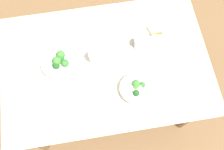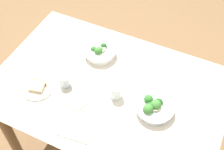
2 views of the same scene
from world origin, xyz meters
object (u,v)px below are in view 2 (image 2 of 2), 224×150
(table_knife_left, at_px, (126,72))
(napkin_folded_lower, at_px, (75,98))
(broccoli_bowl_near, at_px, (100,52))
(napkin_folded_upper, at_px, (77,127))
(bread_side_plate, at_px, (37,88))
(fork_by_near_bowl, at_px, (183,127))
(broccoli_bowl_far, at_px, (154,107))
(fork_by_far_bowl, at_px, (45,119))
(water_glass_side, at_px, (64,81))
(water_glass_center, at_px, (116,91))

(table_knife_left, xyz_separation_m, napkin_folded_lower, (0.19, 0.33, 0.00))
(broccoli_bowl_near, xyz_separation_m, napkin_folded_upper, (-0.13, 0.55, -0.03))
(bread_side_plate, bearing_deg, fork_by_near_bowl, -172.05)
(table_knife_left, bearing_deg, broccoli_bowl_far, -171.57)
(broccoli_bowl_near, height_order, fork_by_far_bowl, broccoli_bowl_near)
(bread_side_plate, bearing_deg, water_glass_side, -143.77)
(broccoli_bowl_far, xyz_separation_m, water_glass_side, (0.57, 0.05, 0.00))
(water_glass_center, xyz_separation_m, fork_by_far_bowl, (0.30, 0.32, -0.05))
(broccoli_bowl_far, bearing_deg, water_glass_center, -0.87)
(table_knife_left, distance_m, napkin_folded_lower, 0.38)
(water_glass_side, distance_m, fork_by_near_bowl, 0.76)
(broccoli_bowl_far, relative_size, napkin_folded_lower, 1.38)
(broccoli_bowl_near, xyz_separation_m, fork_by_far_bowl, (0.06, 0.58, -0.03))
(broccoli_bowl_near, distance_m, water_glass_side, 0.33)
(water_glass_side, bearing_deg, napkin_folded_upper, 132.74)
(broccoli_bowl_near, bearing_deg, bread_side_plate, 62.36)
(bread_side_plate, distance_m, fork_by_near_bowl, 0.90)
(water_glass_side, height_order, table_knife_left, water_glass_side)
(fork_by_far_bowl, xyz_separation_m, fork_by_near_bowl, (-0.73, -0.29, 0.00))
(table_knife_left, bearing_deg, fork_by_near_bowl, -161.07)
(water_glass_center, xyz_separation_m, napkin_folded_lower, (0.22, 0.12, -0.05))
(broccoli_bowl_near, height_order, fork_by_near_bowl, broccoli_bowl_near)
(bread_side_plate, bearing_deg, broccoli_bowl_near, -117.64)
(broccoli_bowl_far, xyz_separation_m, napkin_folded_upper, (0.35, 0.29, -0.03))
(napkin_folded_upper, bearing_deg, broccoli_bowl_far, -140.34)
(fork_by_far_bowl, xyz_separation_m, napkin_folded_lower, (-0.08, -0.20, 0.00))
(broccoli_bowl_near, xyz_separation_m, bread_side_plate, (0.22, 0.42, -0.02))
(broccoli_bowl_near, relative_size, fork_by_near_bowl, 2.09)
(napkin_folded_upper, bearing_deg, fork_by_far_bowl, 8.94)
(water_glass_center, bearing_deg, broccoli_bowl_far, 179.13)
(bread_side_plate, relative_size, water_glass_side, 2.26)
(water_glass_side, distance_m, napkin_folded_lower, 0.13)
(bread_side_plate, relative_size, fork_by_far_bowl, 1.85)
(table_knife_left, bearing_deg, napkin_folded_lower, 105.78)
(broccoli_bowl_near, distance_m, water_glass_center, 0.36)
(broccoli_bowl_far, bearing_deg, water_glass_side, 5.54)
(broccoli_bowl_far, distance_m, napkin_folded_upper, 0.45)
(water_glass_side, distance_m, fork_by_far_bowl, 0.27)
(fork_by_near_bowl, relative_size, napkin_folded_upper, 0.56)
(fork_by_near_bowl, relative_size, table_knife_left, 0.54)
(broccoli_bowl_near, height_order, water_glass_side, broccoli_bowl_near)
(water_glass_side, xyz_separation_m, fork_by_near_bowl, (-0.76, -0.02, -0.04))
(broccoli_bowl_far, height_order, fork_by_far_bowl, broccoli_bowl_far)
(broccoli_bowl_far, height_order, table_knife_left, broccoli_bowl_far)
(bread_side_plate, xyz_separation_m, water_glass_side, (-0.14, -0.10, 0.03))
(fork_by_far_bowl, xyz_separation_m, table_knife_left, (-0.27, -0.53, -0.00))
(broccoli_bowl_near, distance_m, napkin_folded_upper, 0.57)
(broccoli_bowl_far, xyz_separation_m, napkin_folded_lower, (0.46, 0.12, -0.03))
(fork_by_far_bowl, bearing_deg, fork_by_near_bowl, -4.07)
(napkin_folded_lower, bearing_deg, fork_by_far_bowl, 67.99)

